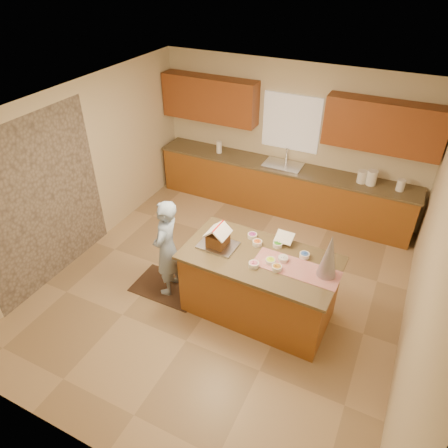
% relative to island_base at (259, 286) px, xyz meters
% --- Properties ---
extents(floor, '(5.50, 5.50, 0.00)m').
position_rel_island_base_xyz_m(floor, '(-0.63, 0.24, -0.47)').
color(floor, tan).
rests_on(floor, ground).
extents(ceiling, '(5.50, 5.50, 0.00)m').
position_rel_island_base_xyz_m(ceiling, '(-0.63, 0.24, 2.23)').
color(ceiling, silver).
rests_on(ceiling, floor).
extents(wall_back, '(5.50, 5.50, 0.00)m').
position_rel_island_base_xyz_m(wall_back, '(-0.63, 2.99, 0.88)').
color(wall_back, beige).
rests_on(wall_back, floor).
extents(wall_front, '(5.50, 5.50, 0.00)m').
position_rel_island_base_xyz_m(wall_front, '(-0.63, -2.51, 0.88)').
color(wall_front, beige).
rests_on(wall_front, floor).
extents(wall_left, '(5.50, 5.50, 0.00)m').
position_rel_island_base_xyz_m(wall_left, '(-3.13, 0.24, 0.88)').
color(wall_left, beige).
rests_on(wall_left, floor).
extents(wall_right, '(5.50, 5.50, 0.00)m').
position_rel_island_base_xyz_m(wall_right, '(1.87, 0.24, 0.88)').
color(wall_right, beige).
rests_on(wall_right, floor).
extents(stone_accent, '(0.00, 2.50, 2.50)m').
position_rel_island_base_xyz_m(stone_accent, '(-3.11, -0.56, 0.78)').
color(stone_accent, gray).
rests_on(stone_accent, wall_left).
extents(window_curtain, '(1.05, 0.03, 1.00)m').
position_rel_island_base_xyz_m(window_curtain, '(-0.63, 2.96, 1.18)').
color(window_curtain, white).
rests_on(window_curtain, wall_back).
extents(back_counter_base, '(4.80, 0.60, 0.88)m').
position_rel_island_base_xyz_m(back_counter_base, '(-0.63, 2.69, -0.03)').
color(back_counter_base, brown).
rests_on(back_counter_base, floor).
extents(back_counter_top, '(4.85, 0.63, 0.04)m').
position_rel_island_base_xyz_m(back_counter_top, '(-0.63, 2.69, 0.43)').
color(back_counter_top, brown).
rests_on(back_counter_top, back_counter_base).
extents(upper_cabinet_left, '(1.85, 0.35, 0.80)m').
position_rel_island_base_xyz_m(upper_cabinet_left, '(-2.18, 2.81, 1.43)').
color(upper_cabinet_left, brown).
rests_on(upper_cabinet_left, wall_back).
extents(upper_cabinet_right, '(1.85, 0.35, 0.80)m').
position_rel_island_base_xyz_m(upper_cabinet_right, '(0.92, 2.81, 1.43)').
color(upper_cabinet_right, brown).
rests_on(upper_cabinet_right, wall_back).
extents(sink, '(0.70, 0.45, 0.12)m').
position_rel_island_base_xyz_m(sink, '(-0.63, 2.69, 0.42)').
color(sink, silver).
rests_on(sink, back_counter_top).
extents(faucet, '(0.03, 0.03, 0.28)m').
position_rel_island_base_xyz_m(faucet, '(-0.63, 2.87, 0.59)').
color(faucet, silver).
rests_on(faucet, back_counter_top).
extents(island_base, '(1.96, 1.02, 0.94)m').
position_rel_island_base_xyz_m(island_base, '(0.00, 0.00, 0.00)').
color(island_base, brown).
rests_on(island_base, floor).
extents(island_top, '(2.04, 1.11, 0.04)m').
position_rel_island_base_xyz_m(island_top, '(0.00, 0.00, 0.49)').
color(island_top, brown).
rests_on(island_top, island_base).
extents(table_runner, '(1.08, 0.42, 0.01)m').
position_rel_island_base_xyz_m(table_runner, '(0.48, -0.01, 0.52)').
color(table_runner, '#A00B0F').
rests_on(table_runner, island_top).
extents(baking_tray, '(0.50, 0.38, 0.03)m').
position_rel_island_base_xyz_m(baking_tray, '(-0.59, -0.04, 0.53)').
color(baking_tray, silver).
rests_on(baking_tray, island_top).
extents(cookbook, '(0.24, 0.19, 0.10)m').
position_rel_island_base_xyz_m(cookbook, '(0.17, 0.40, 0.61)').
color(cookbook, white).
rests_on(cookbook, island_top).
extents(tinsel_tree, '(0.24, 0.24, 0.59)m').
position_rel_island_base_xyz_m(tinsel_tree, '(0.84, 0.03, 0.81)').
color(tinsel_tree, silver).
rests_on(tinsel_tree, island_top).
extents(rug, '(1.02, 0.67, 0.01)m').
position_rel_island_base_xyz_m(rug, '(-1.39, -0.15, -0.47)').
color(rug, black).
rests_on(rug, floor).
extents(boy, '(0.44, 0.60, 1.51)m').
position_rel_island_base_xyz_m(boy, '(-1.34, -0.15, 0.30)').
color(boy, '#8FA8CB').
rests_on(boy, rug).
extents(canister_a, '(0.16, 0.16, 0.21)m').
position_rel_island_base_xyz_m(canister_a, '(0.77, 2.69, 0.56)').
color(canister_a, white).
rests_on(canister_a, back_counter_top).
extents(canister_b, '(0.17, 0.17, 0.25)m').
position_rel_island_base_xyz_m(canister_b, '(0.92, 2.69, 0.57)').
color(canister_b, white).
rests_on(canister_b, back_counter_top).
extents(canister_c, '(0.14, 0.14, 0.19)m').
position_rel_island_base_xyz_m(canister_c, '(1.39, 2.69, 0.55)').
color(canister_c, white).
rests_on(canister_c, back_counter_top).
extents(paper_towel, '(0.11, 0.11, 0.23)m').
position_rel_island_base_xyz_m(paper_towel, '(-1.94, 2.69, 0.57)').
color(paper_towel, white).
rests_on(paper_towel, back_counter_top).
extents(gingerbread_house, '(0.30, 0.31, 0.30)m').
position_rel_island_base_xyz_m(gingerbread_house, '(-0.59, -0.04, 0.65)').
color(gingerbread_house, brown).
rests_on(gingerbread_house, baking_tray).
extents(candy_bowls, '(0.89, 0.68, 0.06)m').
position_rel_island_base_xyz_m(candy_bowls, '(0.12, 0.09, 0.54)').
color(candy_bowls, '#9C3489').
rests_on(candy_bowls, island_top).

